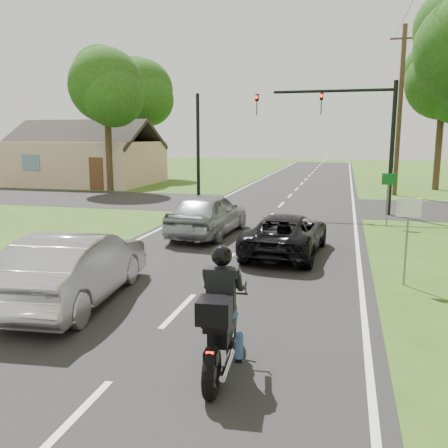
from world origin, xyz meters
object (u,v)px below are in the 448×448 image
(dark_suv, at_px, (286,234))
(utility_pole_far, at_px, (400,111))
(silver_suv, at_px, (208,214))
(sign_white, at_px, (408,220))
(silver_sedan, at_px, (76,267))
(motorcycle_rider, at_px, (221,323))
(sign_green, at_px, (389,187))
(traffic_signal, at_px, (350,124))

(dark_suv, relative_size, utility_pole_far, 0.45)
(silver_suv, relative_size, sign_white, 2.18)
(silver_suv, distance_m, sign_white, 7.75)
(silver_sedan, xyz_separation_m, sign_white, (7.03, 2.99, 0.81))
(motorcycle_rider, height_order, silver_suv, motorcycle_rider)
(dark_suv, distance_m, utility_pole_far, 17.82)
(silver_suv, distance_m, sign_green, 7.36)
(silver_sedan, distance_m, silver_suv, 7.55)
(dark_suv, distance_m, sign_green, 6.60)
(dark_suv, bearing_deg, utility_pole_far, -101.47)
(motorcycle_rider, height_order, sign_green, sign_green)
(motorcycle_rider, bearing_deg, dark_suv, 85.11)
(motorcycle_rider, relative_size, dark_suv, 0.52)
(utility_pole_far, bearing_deg, silver_suv, -118.10)
(traffic_signal, bearing_deg, sign_green, -62.62)
(sign_green, bearing_deg, dark_suv, -120.92)
(utility_pole_far, height_order, sign_green, utility_pole_far)
(traffic_signal, bearing_deg, motorcycle_rider, -96.45)
(sign_white, height_order, sign_green, same)
(motorcycle_rider, xyz_separation_m, sign_green, (3.40, 13.25, 0.82))
(dark_suv, distance_m, silver_sedan, 6.64)
(motorcycle_rider, distance_m, silver_suv, 10.24)
(dark_suv, relative_size, sign_white, 2.11)
(traffic_signal, height_order, sign_green, traffic_signal)
(dark_suv, relative_size, silver_suv, 0.97)
(utility_pole_far, xyz_separation_m, sign_white, (-1.50, -19.02, -3.49))
(dark_suv, height_order, traffic_signal, traffic_signal)
(dark_suv, xyz_separation_m, sign_green, (3.35, 5.60, 0.96))
(motorcycle_rider, relative_size, sign_green, 1.09)
(utility_pole_far, height_order, sign_white, utility_pole_far)
(dark_suv, xyz_separation_m, silver_sedan, (-3.88, -5.39, 0.15))
(silver_suv, height_order, sign_green, sign_green)
(silver_suv, xyz_separation_m, sign_white, (6.24, -4.52, 0.80))
(sign_white, bearing_deg, sign_green, 88.57)
(sign_white, bearing_deg, silver_suv, 144.09)
(dark_suv, relative_size, silver_sedan, 0.96)
(dark_suv, distance_m, traffic_signal, 9.47)
(sign_white, bearing_deg, dark_suv, 142.69)
(utility_pole_far, distance_m, sign_white, 19.39)
(motorcycle_rider, distance_m, sign_green, 13.71)
(silver_sedan, height_order, sign_white, sign_white)
(utility_pole_far, bearing_deg, traffic_signal, -109.68)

